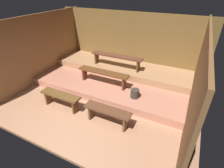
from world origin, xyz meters
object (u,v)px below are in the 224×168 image
Objects in this scene: bench_floor_left at (61,97)px; bench_floor_right at (108,112)px; bench_middle_center at (116,57)px; bench_lower_center at (103,74)px; pail_lower at (135,94)px.

bench_floor_right is at bearing 0.00° from bench_floor_left.
bench_floor_left is at bearing -105.66° from bench_middle_center.
bench_floor_left is 1.51m from bench_lower_center.
bench_middle_center is (0.03, 0.93, 0.23)m from bench_lower_center.
bench_lower_center is 0.90× the size of bench_middle_center.
bench_floor_right is 0.71× the size of bench_lower_center.
bench_floor_right is (1.47, 0.00, 0.00)m from bench_floor_left.
bench_middle_center reaches higher than pail_lower.
bench_floor_right is 1.62m from bench_lower_center.
bench_floor_left is 0.71× the size of bench_lower_center.
bench_middle_center is (-0.83, 2.29, 0.48)m from bench_floor_right.
bench_floor_left is 2.42m from bench_middle_center.
bench_floor_right is 1.12m from pail_lower.
pail_lower is at bearing 73.48° from bench_floor_right.
bench_middle_center is at bearing 88.39° from bench_lower_center.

